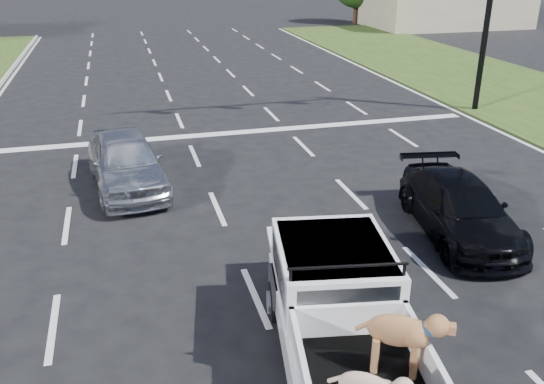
{
  "coord_description": "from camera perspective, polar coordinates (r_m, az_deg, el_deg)",
  "views": [
    {
      "loc": [
        -3.76,
        -8.67,
        5.88
      ],
      "look_at": [
        -0.9,
        2.0,
        1.17
      ],
      "focal_mm": 38.0,
      "sensor_mm": 36.0,
      "label": 1
    }
  ],
  "objects": [
    {
      "name": "ground",
      "position": [
        11.13,
        7.26,
        -9.0
      ],
      "size": [
        160.0,
        160.0,
        0.0
      ],
      "primitive_type": "plane",
      "color": "black",
      "rests_on": "ground"
    },
    {
      "name": "road_markings",
      "position": [
        16.75,
        -1.07,
        2.57
      ],
      "size": [
        17.75,
        60.0,
        0.01
      ],
      "color": "silver",
      "rests_on": "ground"
    },
    {
      "name": "building_right",
      "position": [
        50.01,
        16.86,
        17.49
      ],
      "size": [
        12.0,
        7.0,
        3.6
      ],
      "primitive_type": "cube",
      "color": "tan",
      "rests_on": "ground"
    },
    {
      "name": "pickup_truck",
      "position": [
        8.52,
        7.36,
        -13.07
      ],
      "size": [
        2.6,
        5.24,
        1.88
      ],
      "rotation": [
        0.0,
        0.0,
        -0.17
      ],
      "color": "black",
      "rests_on": "ground"
    },
    {
      "name": "silver_sedan",
      "position": [
        15.48,
        -14.28,
        2.97
      ],
      "size": [
        2.21,
        4.5,
        1.48
      ],
      "primitive_type": "imported",
      "rotation": [
        0.0,
        0.0,
        0.11
      ],
      "color": "#B3B6BB",
      "rests_on": "ground"
    },
    {
      "name": "black_coupe",
      "position": [
        13.26,
        18.05,
        -1.5
      ],
      "size": [
        2.36,
        4.45,
        1.23
      ],
      "primitive_type": "imported",
      "rotation": [
        0.0,
        0.0,
        -0.16
      ],
      "color": "black",
      "rests_on": "ground"
    }
  ]
}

